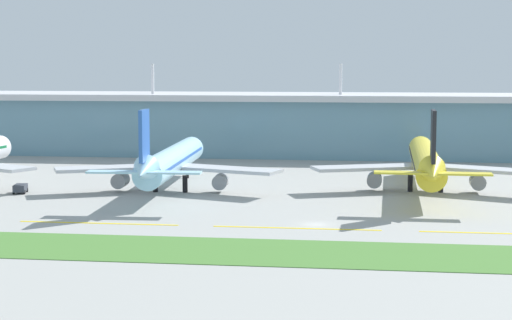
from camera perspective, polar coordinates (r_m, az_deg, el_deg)
name	(u,v)px	position (r m, az deg, el deg)	size (l,w,h in m)	color
ground_plane	(316,224)	(146.49, 4.02, -4.29)	(600.00, 600.00, 0.00)	#9E9E99
terminal_building	(341,124)	(257.47, 5.65, 2.38)	(288.00, 34.00, 27.41)	#6693A8
airliner_near_middle	(171,161)	(184.56, -5.65, -0.08)	(48.73, 63.34, 18.90)	#9ED1EA
airliner_far_middle	(426,161)	(187.37, 11.19, -0.08)	(48.79, 67.06, 18.90)	yellow
taxiway_stripe_mid_west	(98,223)	(149.61, -10.41, -4.15)	(28.00, 0.70, 0.04)	yellow
taxiway_stripe_centre	(297,228)	(142.85, 2.71, -4.55)	(28.00, 0.70, 0.04)	yellow
taxiway_stripe_mid_east	(508,234)	(144.03, 16.36, -4.71)	(28.00, 0.70, 0.04)	yellow
grass_verge	(306,253)	(124.21, 3.34, -6.19)	(300.00, 18.00, 0.10)	#477A33
pushback_tug	(20,188)	(188.01, -15.37, -1.81)	(3.27, 4.80, 1.85)	#333842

